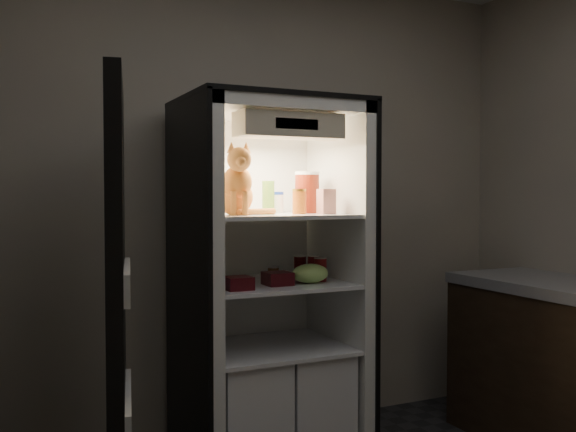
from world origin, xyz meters
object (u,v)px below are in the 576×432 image
mayo_tub (276,202)px  refrigerator (267,309)px  soda_can_a (300,267)px  grape_bag (310,273)px  condiment_jar (273,274)px  soda_can_b (314,268)px  soda_can_c (320,269)px  salsa_jar (299,201)px  berry_box_right (278,279)px  parmesan_shaker (268,197)px  tabby_cat (236,188)px  pepper_jar (307,192)px  cream_carton (326,201)px  berry_box_left (238,283)px

mayo_tub → refrigerator: bearing=-137.2°
soda_can_a → grape_bag: size_ratio=0.62×
refrigerator → condiment_jar: refrigerator is taller
soda_can_b → condiment_jar: (-0.22, 0.04, -0.02)m
soda_can_c → condiment_jar: soda_can_c is taller
soda_can_c → refrigerator: bearing=148.8°
salsa_jar → berry_box_right: 0.41m
parmesan_shaker → soda_can_b: 0.44m
tabby_cat → mayo_tub: bearing=45.4°
refrigerator → grape_bag: 0.31m
soda_can_c → soda_can_b: bearing=99.8°
soda_can_a → soda_can_b: size_ratio=0.94×
tabby_cat → grape_bag: tabby_cat is taller
parmesan_shaker → tabby_cat: bearing=-149.1°
berry_box_right → salsa_jar: bearing=20.1°
parmesan_shaker → berry_box_right: (-0.03, -0.19, -0.40)m
tabby_cat → pepper_jar: 0.46m
refrigerator → grape_bag: bearing=-47.6°
cream_carton → grape_bag: (-0.09, 0.01, -0.36)m
tabby_cat → soda_can_b: bearing=14.9°
refrigerator → soda_can_c: (0.24, -0.15, 0.21)m
refrigerator → berry_box_left: refrigerator is taller
parmesan_shaker → salsa_jar: 0.18m
grape_bag → mayo_tub: bearing=104.9°
grape_bag → soda_can_b: bearing=51.4°
soda_can_a → berry_box_left: size_ratio=0.99×
refrigerator → grape_bag: refrigerator is taller
refrigerator → tabby_cat: 0.68m
soda_can_c → condiment_jar: (-0.22, 0.09, -0.02)m
pepper_jar → cream_carton: size_ratio=1.73×
tabby_cat → grape_bag: 0.58m
cream_carton → soda_can_a: cream_carton is taller
refrigerator → parmesan_shaker: refrigerator is taller
soda_can_a → parmesan_shaker: bearing=173.5°
parmesan_shaker → grape_bag: (0.15, -0.20, -0.39)m
soda_can_b → berry_box_left: 0.50m
mayo_tub → pepper_jar: 0.18m
grape_bag → soda_can_a: bearing=80.5°
mayo_tub → condiment_jar: mayo_tub is taller
mayo_tub → berry_box_right: (-0.11, -0.26, -0.38)m
pepper_jar → berry_box_left: size_ratio=1.79×
berry_box_left → berry_box_right: size_ratio=0.96×
mayo_tub → pepper_jar: pepper_jar is taller
refrigerator → condiment_jar: 0.20m
soda_can_a → grape_bag: 0.18m
refrigerator → mayo_tub: bearing=42.8°
grape_bag → berry_box_left: grape_bag is taller
mayo_tub → berry_box_right: size_ratio=0.89×
tabby_cat → parmesan_shaker: tabby_cat is taller
tabby_cat → parmesan_shaker: bearing=42.3°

